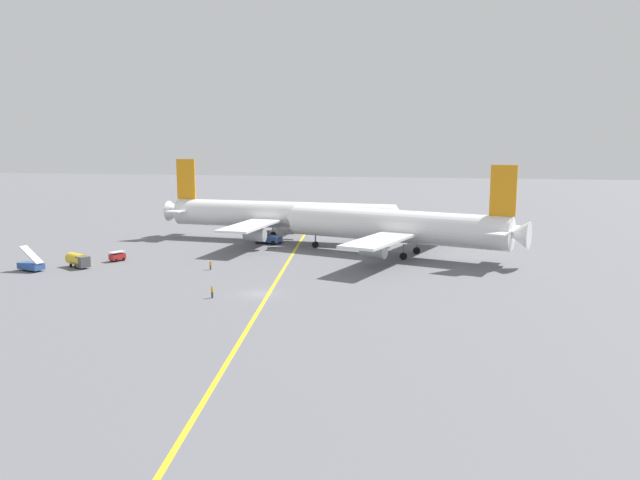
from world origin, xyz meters
name	(u,v)px	position (x,y,z in m)	size (l,w,h in m)	color
ground_plane	(259,294)	(0.00, 0.00, 0.00)	(600.00, 600.00, 0.00)	slate
taxiway_stripe	(278,278)	(-0.18, 10.00, 0.00)	(0.50, 120.00, 0.01)	yellow
airliner_at_gate_left	(280,215)	(-10.06, 46.58, 5.50)	(54.64, 43.96, 17.33)	white
airliner_being_pushed	(397,227)	(16.08, 33.65, 5.47)	(47.43, 42.79, 17.20)	white
pushback_tug	(267,238)	(-11.59, 41.92, 1.22)	(8.71, 3.96, 2.90)	#2D4C8C
gse_stair_truck_yellow	(31,265)	(-41.55, 7.08, 1.03)	(4.93, 3.18, 4.06)	#2D5199
gse_fuel_bowser_stubby	(78,260)	(-35.47, 11.05, 1.33)	(5.22, 3.90, 2.40)	gold
gse_baggage_cart_trailing	(117,256)	(-32.12, 17.70, 0.86)	(2.62, 3.15, 1.71)	red
ground_crew_wing_walker_right	(212,292)	(-5.57, -3.50, 0.85)	(0.36, 0.36, 1.63)	#2D3351
ground_crew_marshaller_foreground	(210,265)	(-12.99, 14.11, 0.80)	(0.50, 0.36, 1.56)	#4C4C51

